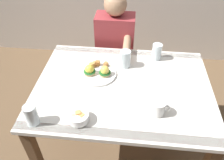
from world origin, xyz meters
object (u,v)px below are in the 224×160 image
object	(u,v)px
dining_table	(123,96)
coffee_mug	(159,108)
water_glass_far	(32,116)
diner_person	(115,48)
water_glass_extra	(157,53)
water_glass_near	(125,60)
fruit_bowl	(79,117)
fork	(132,83)
eggs_benedict_plate	(97,72)

from	to	relation	value
dining_table	coffee_mug	bearing A→B (deg)	-45.90
coffee_mug	water_glass_far	bearing A→B (deg)	-168.70
diner_person	coffee_mug	bearing A→B (deg)	-68.06
dining_table	coffee_mug	xyz separation A→B (m)	(0.22, -0.23, 0.16)
water_glass_far	water_glass_extra	world-z (taller)	water_glass_far
water_glass_near	water_glass_far	xyz separation A→B (m)	(-0.49, -0.59, -0.00)
fruit_bowl	diner_person	world-z (taller)	diner_person
dining_table	fruit_bowl	bearing A→B (deg)	-125.34
water_glass_far	water_glass_extra	bearing A→B (deg)	44.36
dining_table	diner_person	xyz separation A→B (m)	(-0.11, 0.60, 0.02)
fork	eggs_benedict_plate	bearing A→B (deg)	164.88
dining_table	water_glass_extra	bearing A→B (deg)	55.10
coffee_mug	water_glass_far	xyz separation A→B (m)	(-0.71, -0.14, 0.01)
fork	water_glass_near	world-z (taller)	water_glass_near
dining_table	fruit_bowl	size ratio (longest dim) A/B	10.00
fruit_bowl	water_glass_near	distance (m)	0.60
water_glass_near	eggs_benedict_plate	bearing A→B (deg)	-147.81
dining_table	coffee_mug	distance (m)	0.36
fork	water_glass_far	size ratio (longest dim) A/B	1.18
fork	water_glass_near	xyz separation A→B (m)	(-0.06, 0.19, 0.06)
water_glass_near	water_glass_extra	world-z (taller)	water_glass_near
dining_table	fruit_bowl	xyz separation A→B (m)	(-0.23, -0.33, 0.14)
dining_table	water_glass_near	distance (m)	0.27
dining_table	coffee_mug	world-z (taller)	coffee_mug
coffee_mug	fork	distance (m)	0.31
eggs_benedict_plate	water_glass_extra	xyz separation A→B (m)	(0.43, 0.24, 0.03)
fork	water_glass_extra	xyz separation A→B (m)	(0.17, 0.31, 0.05)
water_glass_near	water_glass_extra	bearing A→B (deg)	27.02
fork	water_glass_far	bearing A→B (deg)	-144.25
diner_person	dining_table	bearing A→B (deg)	-79.47
dining_table	water_glass_near	size ratio (longest dim) A/B	9.07
eggs_benedict_plate	diner_person	distance (m)	0.52
coffee_mug	water_glass_extra	xyz separation A→B (m)	(0.01, 0.57, 0.00)
diner_person	water_glass_far	bearing A→B (deg)	-111.28
eggs_benedict_plate	coffee_mug	world-z (taller)	coffee_mug
eggs_benedict_plate	fruit_bowl	size ratio (longest dim) A/B	2.25
fruit_bowl	coffee_mug	distance (m)	0.47
eggs_benedict_plate	water_glass_near	distance (m)	0.23
fruit_bowl	water_glass_extra	distance (m)	0.82
eggs_benedict_plate	fruit_bowl	bearing A→B (deg)	-95.55
water_glass_near	water_glass_far	world-z (taller)	same
water_glass_near	fruit_bowl	bearing A→B (deg)	-113.25
fork	diner_person	size ratio (longest dim) A/B	0.14
water_glass_near	water_glass_extra	xyz separation A→B (m)	(0.23, 0.12, -0.00)
coffee_mug	fork	xyz separation A→B (m)	(-0.16, 0.26, -0.05)
eggs_benedict_plate	water_glass_far	xyz separation A→B (m)	(-0.30, -0.47, 0.03)
water_glass_far	diner_person	world-z (taller)	diner_person
fruit_bowl	water_glass_near	bearing A→B (deg)	66.75
fruit_bowl	water_glass_extra	size ratio (longest dim) A/B	0.93
water_glass_far	diner_person	distance (m)	1.06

